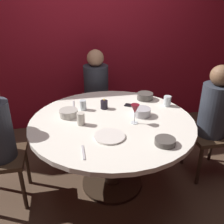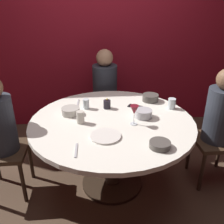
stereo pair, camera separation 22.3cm
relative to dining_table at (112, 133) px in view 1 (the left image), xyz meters
The scene contains 18 objects.
ground_plane 0.60m from the dining_table, ahead, with size 8.00×8.00×0.00m, color #4C3828.
back_wall 1.60m from the dining_table, 90.00° to the left, with size 6.00×0.10×2.60m, color maroon.
dining_table is the anchor object (origin of this frame).
seated_diner_back 1.02m from the dining_table, 90.00° to the left, with size 0.40×0.40×1.15m.
seated_diner_right 1.02m from the dining_table, ahead, with size 0.40×0.40×1.18m.
candle_holder 0.31m from the dining_table, 95.81° to the left, with size 0.07×0.07×0.10m.
wine_glass 0.33m from the dining_table, 27.28° to the right, with size 0.08×0.08×0.18m.
dinner_plate 0.33m from the dining_table, 105.23° to the right, with size 0.25×0.25×0.01m, color silver.
cell_phone 0.39m from the dining_table, 46.09° to the left, with size 0.07×0.14×0.01m, color black.
bowl_serving_large 0.34m from the dining_table, ahead, with size 0.16×0.16×0.07m, color #B7B7BC.
bowl_salad_center 0.44m from the dining_table, 157.85° to the left, with size 0.17×0.17×0.07m, color #B2ADA3.
bowl_small_white 0.58m from the dining_table, 56.18° to the right, with size 0.16×0.16×0.05m, color #4C4742.
bowl_sauce_side 0.62m from the dining_table, 42.51° to the left, with size 0.17×0.17×0.07m, color #4C4742.
cup_near_candle 0.34m from the dining_table, behind, with size 0.07×0.07×0.11m, color beige.
cup_by_left_diner 0.66m from the dining_table, 18.11° to the left, with size 0.07×0.07×0.10m, color silver.
cup_by_right_diner 0.40m from the dining_table, 130.31° to the left, with size 0.06×0.06×0.10m, color silver.
fork_near_plate 0.54m from the dining_table, 127.78° to the left, with size 0.02×0.18×0.01m, color #B7B7BC.
knife_near_plate 0.57m from the dining_table, 123.44° to the right, with size 0.02×0.18×0.01m, color #B7B7BC.
Camera 1 is at (-0.40, -1.97, 1.77)m, focal length 40.41 mm.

